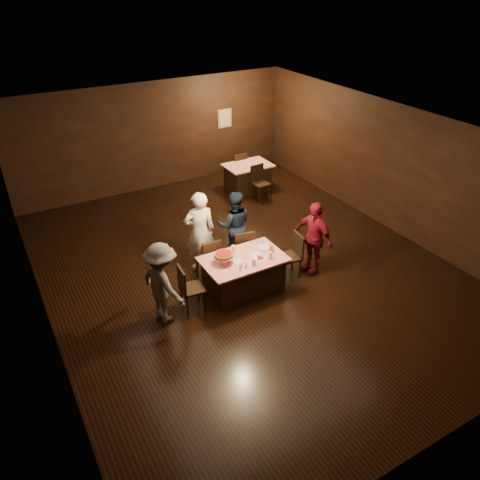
# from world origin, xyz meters

# --- Properties ---
(room) EXTENTS (10.00, 10.04, 3.02)m
(room) POSITION_xyz_m (0.00, 0.01, 2.14)
(room) COLOR black
(room) RESTS_ON ground
(main_table) EXTENTS (1.60, 1.00, 0.77)m
(main_table) POSITION_xyz_m (-0.44, -0.70, 0.39)
(main_table) COLOR red
(main_table) RESTS_ON ground
(back_table) EXTENTS (1.30, 0.90, 0.77)m
(back_table) POSITION_xyz_m (2.12, 3.46, 0.39)
(back_table) COLOR red
(back_table) RESTS_ON ground
(chair_far_left) EXTENTS (0.44, 0.44, 0.95)m
(chair_far_left) POSITION_xyz_m (-0.84, 0.05, 0.47)
(chair_far_left) COLOR black
(chair_far_left) RESTS_ON ground
(chair_far_right) EXTENTS (0.50, 0.50, 0.95)m
(chair_far_right) POSITION_xyz_m (-0.04, 0.05, 0.47)
(chair_far_right) COLOR black
(chair_far_right) RESTS_ON ground
(chair_end_left) EXTENTS (0.46, 0.46, 0.95)m
(chair_end_left) POSITION_xyz_m (-1.54, -0.70, 0.47)
(chair_end_left) COLOR black
(chair_end_left) RESTS_ON ground
(chair_end_right) EXTENTS (0.47, 0.47, 0.95)m
(chair_end_right) POSITION_xyz_m (0.66, -0.70, 0.47)
(chair_end_right) COLOR black
(chair_end_right) RESTS_ON ground
(chair_back_near) EXTENTS (0.45, 0.45, 0.95)m
(chair_back_near) POSITION_xyz_m (2.12, 2.76, 0.47)
(chair_back_near) COLOR black
(chair_back_near) RESTS_ON ground
(chair_back_far) EXTENTS (0.42, 0.42, 0.95)m
(chair_back_far) POSITION_xyz_m (2.12, 4.06, 0.47)
(chair_back_far) COLOR black
(chair_back_far) RESTS_ON ground
(diner_white_jacket) EXTENTS (0.73, 0.55, 1.79)m
(diner_white_jacket) POSITION_xyz_m (-0.81, 0.46, 0.89)
(diner_white_jacket) COLOR white
(diner_white_jacket) RESTS_ON ground
(diner_navy_hoodie) EXTENTS (0.93, 0.84, 1.56)m
(diner_navy_hoodie) POSITION_xyz_m (0.05, 0.53, 0.78)
(diner_navy_hoodie) COLOR #141F31
(diner_navy_hoodie) RESTS_ON ground
(diner_grey_knit) EXTENTS (0.87, 1.15, 1.58)m
(diner_grey_knit) POSITION_xyz_m (-2.12, -0.72, 0.79)
(diner_grey_knit) COLOR #525257
(diner_grey_knit) RESTS_ON ground
(diner_red_shirt) EXTENTS (0.55, 0.99, 1.60)m
(diner_red_shirt) POSITION_xyz_m (1.19, -0.77, 0.80)
(diner_red_shirt) COLOR maroon
(diner_red_shirt) RESTS_ON ground
(pizza_stand) EXTENTS (0.38, 0.38, 0.22)m
(pizza_stand) POSITION_xyz_m (-0.84, -0.65, 0.95)
(pizza_stand) COLOR black
(pizza_stand) RESTS_ON main_table
(plate_with_slice) EXTENTS (0.25, 0.25, 0.06)m
(plate_with_slice) POSITION_xyz_m (-0.19, -0.88, 0.80)
(plate_with_slice) COLOR white
(plate_with_slice) RESTS_ON main_table
(plate_empty) EXTENTS (0.25, 0.25, 0.01)m
(plate_empty) POSITION_xyz_m (0.11, -0.55, 0.78)
(plate_empty) COLOR white
(plate_empty) RESTS_ON main_table
(glass_front_left) EXTENTS (0.08, 0.08, 0.14)m
(glass_front_left) POSITION_xyz_m (-0.39, -1.00, 0.84)
(glass_front_left) COLOR silver
(glass_front_left) RESTS_ON main_table
(glass_front_right) EXTENTS (0.08, 0.08, 0.14)m
(glass_front_right) POSITION_xyz_m (0.01, -0.95, 0.84)
(glass_front_right) COLOR silver
(glass_front_right) RESTS_ON main_table
(glass_amber) EXTENTS (0.08, 0.08, 0.14)m
(glass_amber) POSITION_xyz_m (0.16, -0.75, 0.84)
(glass_amber) COLOR #BF7F26
(glass_amber) RESTS_ON main_table
(glass_back) EXTENTS (0.08, 0.08, 0.14)m
(glass_back) POSITION_xyz_m (-0.49, -0.40, 0.84)
(glass_back) COLOR silver
(glass_back) RESTS_ON main_table
(condiments) EXTENTS (0.17, 0.10, 0.09)m
(condiments) POSITION_xyz_m (-0.62, -0.98, 0.82)
(condiments) COLOR silver
(condiments) RESTS_ON main_table
(napkin_center) EXTENTS (0.19, 0.19, 0.01)m
(napkin_center) POSITION_xyz_m (-0.14, -0.70, 0.77)
(napkin_center) COLOR white
(napkin_center) RESTS_ON main_table
(napkin_left) EXTENTS (0.21, 0.21, 0.01)m
(napkin_left) POSITION_xyz_m (-0.59, -0.75, 0.77)
(napkin_left) COLOR white
(napkin_left) RESTS_ON main_table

